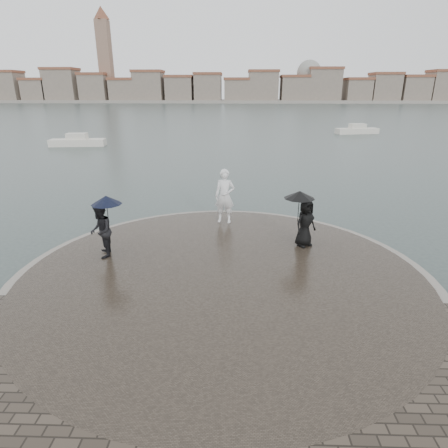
{
  "coord_description": "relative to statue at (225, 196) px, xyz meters",
  "views": [
    {
      "loc": [
        0.39,
        -6.55,
        5.55
      ],
      "look_at": [
        0.0,
        4.8,
        1.45
      ],
      "focal_mm": 30.0,
      "sensor_mm": 36.0,
      "label": 1
    }
  ],
  "objects": [
    {
      "name": "boats",
      "position": [
        0.15,
        30.23,
        -1.08
      ],
      "size": [
        37.93,
        14.85,
        1.5
      ],
      "color": "silver",
      "rests_on": "ground"
    },
    {
      "name": "ground",
      "position": [
        0.08,
        -8.08,
        -1.46
      ],
      "size": [
        400.0,
        400.0,
        0.0
      ],
      "primitive_type": "plane",
      "color": "#2B3835",
      "rests_on": "ground"
    },
    {
      "name": "far_skyline",
      "position": [
        -6.21,
        152.62,
        4.15
      ],
      "size": [
        260.0,
        20.0,
        37.0
      ],
      "color": "gray",
      "rests_on": "ground"
    },
    {
      "name": "kerb_ring",
      "position": [
        0.08,
        -4.58,
        -1.3
      ],
      "size": [
        12.5,
        12.5,
        0.32
      ],
      "primitive_type": "cylinder",
      "color": "gray",
      "rests_on": "ground"
    },
    {
      "name": "quay_tip",
      "position": [
        0.08,
        -4.58,
        -1.28
      ],
      "size": [
        11.9,
        11.9,
        0.36
      ],
      "primitive_type": "cylinder",
      "color": "#2D261E",
      "rests_on": "ground"
    },
    {
      "name": "visitor_right",
      "position": [
        2.79,
        -2.36,
        0.02
      ],
      "size": [
        1.27,
        1.08,
        1.95
      ],
      "color": "black",
      "rests_on": "quay_tip"
    },
    {
      "name": "statue",
      "position": [
        0.0,
        0.0,
        0.0
      ],
      "size": [
        0.87,
        0.64,
        2.2
      ],
      "primitive_type": "imported",
      "rotation": [
        0.0,
        0.0,
        -0.15
      ],
      "color": "white",
      "rests_on": "quay_tip"
    },
    {
      "name": "visitor_left",
      "position": [
        -3.83,
        -3.51,
        -0.01
      ],
      "size": [
        1.18,
        1.09,
        2.04
      ],
      "color": "black",
      "rests_on": "quay_tip"
    }
  ]
}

